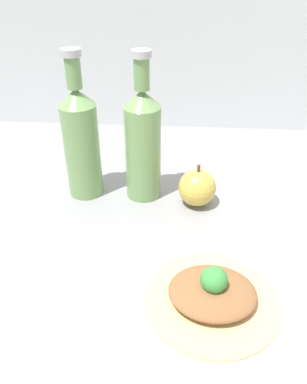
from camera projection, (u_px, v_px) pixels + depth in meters
The scene contains 6 objects.
ground_plane at pixel (170, 263), 61.87cm from camera, with size 180.00×110.00×4.00cm, color gray.
plate at pixel (211, 304), 50.63cm from camera, with size 29.46×29.46×2.31cm.
plated_food at pixel (212, 293), 49.43cm from camera, with size 18.02×18.02×5.81cm.
cider_bottle_left at pixel (81, 141), 70.18cm from camera, with size 6.76×6.76×27.91cm.
cider_bottle_right at pixel (143, 143), 69.48cm from camera, with size 6.76×6.76×27.91cm.
apple at pixel (197, 188), 70.93cm from camera, with size 7.13×7.13×8.50cm.
Camera 1 is at (0.51, -45.48, 41.64)cm, focal length 35.00 mm.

